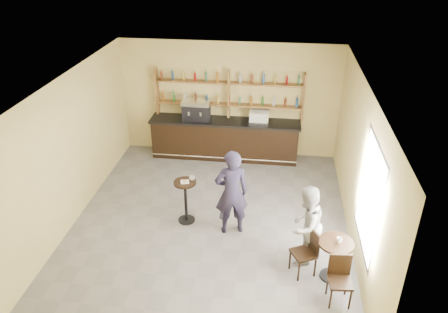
# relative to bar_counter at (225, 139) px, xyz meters

# --- Properties ---
(floor) EXTENTS (7.00, 7.00, 0.00)m
(floor) POSITION_rel_bar_counter_xyz_m (0.08, -3.15, -0.56)
(floor) COLOR slate
(floor) RESTS_ON ground
(ceiling) EXTENTS (7.00, 7.00, 0.00)m
(ceiling) POSITION_rel_bar_counter_xyz_m (0.08, -3.15, 2.64)
(ceiling) COLOR white
(ceiling) RESTS_ON wall_back
(wall_back) EXTENTS (7.00, 0.00, 7.00)m
(wall_back) POSITION_rel_bar_counter_xyz_m (0.08, 0.35, 1.04)
(wall_back) COLOR #D3C178
(wall_back) RESTS_ON floor
(wall_front) EXTENTS (7.00, 0.00, 7.00)m
(wall_front) POSITION_rel_bar_counter_xyz_m (0.08, -6.65, 1.04)
(wall_front) COLOR #D3C178
(wall_front) RESTS_ON floor
(wall_left) EXTENTS (0.00, 7.00, 7.00)m
(wall_left) POSITION_rel_bar_counter_xyz_m (-2.92, -3.15, 1.04)
(wall_left) COLOR #D3C178
(wall_left) RESTS_ON floor
(wall_right) EXTENTS (0.00, 7.00, 7.00)m
(wall_right) POSITION_rel_bar_counter_xyz_m (3.08, -3.15, 1.04)
(wall_right) COLOR #D3C178
(wall_right) RESTS_ON floor
(window_pane) EXTENTS (0.00, 2.00, 2.00)m
(window_pane) POSITION_rel_bar_counter_xyz_m (3.07, -4.35, 1.14)
(window_pane) COLOR white
(window_pane) RESTS_ON wall_right
(window_frame) EXTENTS (0.04, 1.70, 2.10)m
(window_frame) POSITION_rel_bar_counter_xyz_m (3.07, -4.35, 1.14)
(window_frame) COLOR black
(window_frame) RESTS_ON wall_right
(shelf_unit) EXTENTS (4.00, 0.26, 1.40)m
(shelf_unit) POSITION_rel_bar_counter_xyz_m (0.08, 0.22, 1.25)
(shelf_unit) COLOR brown
(shelf_unit) RESTS_ON wall_back
(liquor_bottles) EXTENTS (3.68, 0.10, 1.00)m
(liquor_bottles) POSITION_rel_bar_counter_xyz_m (0.08, 0.22, 1.42)
(liquor_bottles) COLOR #8C5919
(liquor_bottles) RESTS_ON shelf_unit
(bar_counter) EXTENTS (4.13, 0.81, 1.12)m
(bar_counter) POSITION_rel_bar_counter_xyz_m (0.00, 0.00, 0.00)
(bar_counter) COLOR black
(bar_counter) RESTS_ON floor
(espresso_machine) EXTENTS (0.81, 0.57, 0.54)m
(espresso_machine) POSITION_rel_bar_counter_xyz_m (-0.78, 0.00, 0.83)
(espresso_machine) COLOR black
(espresso_machine) RESTS_ON bar_counter
(pastry_case) EXTENTS (0.56, 0.46, 0.31)m
(pastry_case) POSITION_rel_bar_counter_xyz_m (0.93, 0.00, 0.72)
(pastry_case) COLOR silver
(pastry_case) RESTS_ON bar_counter
(pedestal_table) EXTENTS (0.57, 0.57, 1.01)m
(pedestal_table) POSITION_rel_bar_counter_xyz_m (-0.46, -3.15, -0.06)
(pedestal_table) COLOR black
(pedestal_table) RESTS_ON floor
(napkin) EXTENTS (0.21, 0.21, 0.00)m
(napkin) POSITION_rel_bar_counter_xyz_m (-0.46, -3.15, 0.45)
(napkin) COLOR white
(napkin) RESTS_ON pedestal_table
(donut) EXTENTS (0.13, 0.13, 0.04)m
(donut) POSITION_rel_bar_counter_xyz_m (-0.45, -3.16, 0.47)
(donut) COLOR tan
(donut) RESTS_ON napkin
(cup_pedestal) EXTENTS (0.14, 0.14, 0.10)m
(cup_pedestal) POSITION_rel_bar_counter_xyz_m (-0.32, -3.05, 0.50)
(cup_pedestal) COLOR white
(cup_pedestal) RESTS_ON pedestal_table
(man_main) EXTENTS (0.80, 0.64, 1.93)m
(man_main) POSITION_rel_bar_counter_xyz_m (0.57, -3.38, 0.41)
(man_main) COLOR black
(man_main) RESTS_ON floor
(cafe_table) EXTENTS (0.66, 0.66, 0.82)m
(cafe_table) POSITION_rel_bar_counter_xyz_m (2.59, -4.55, -0.15)
(cafe_table) COLOR black
(cafe_table) RESTS_ON floor
(cup_cafe) EXTENTS (0.11, 0.11, 0.10)m
(cup_cafe) POSITION_rel_bar_counter_xyz_m (2.64, -4.55, 0.31)
(cup_cafe) COLOR white
(cup_cafe) RESTS_ON cafe_table
(chair_west) EXTENTS (0.55, 0.55, 0.94)m
(chair_west) POSITION_rel_bar_counter_xyz_m (2.04, -4.50, -0.09)
(chair_west) COLOR black
(chair_west) RESTS_ON floor
(chair_south) EXTENTS (0.42, 0.42, 0.90)m
(chair_south) POSITION_rel_bar_counter_xyz_m (2.64, -5.15, -0.11)
(chair_south) COLOR black
(chair_south) RESTS_ON floor
(patron_second) EXTENTS (0.97, 1.02, 1.65)m
(patron_second) POSITION_rel_bar_counter_xyz_m (2.06, -4.13, 0.27)
(patron_second) COLOR gray
(patron_second) RESTS_ON floor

